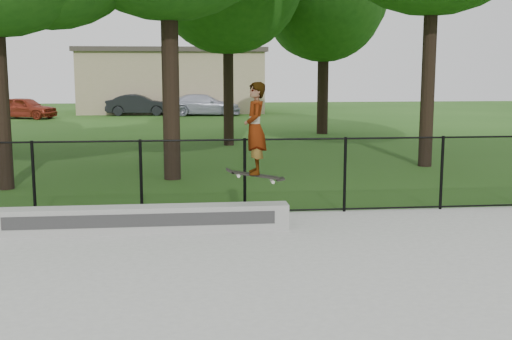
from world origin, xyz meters
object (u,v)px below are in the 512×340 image
object	(u,v)px
grind_ledge	(142,219)
skater_airborne	(255,130)
car_a	(25,108)
car_b	(139,105)
car_c	(204,105)

from	to	relation	value
grind_ledge	skater_airborne	distance (m)	2.52
car_a	car_b	world-z (taller)	car_b
grind_ledge	car_b	bearing A→B (deg)	94.07
car_a	car_b	bearing A→B (deg)	-51.37
car_c	skater_airborne	distance (m)	29.71
grind_ledge	car_a	world-z (taller)	car_a
grind_ledge	car_c	xyz separation A→B (m)	(1.95, 29.52, 0.38)
grind_ledge	car_b	xyz separation A→B (m)	(-2.14, 30.05, 0.38)
car_b	car_c	distance (m)	4.13
grind_ledge	car_a	distance (m)	29.33
grind_ledge	skater_airborne	bearing A→B (deg)	-4.72
skater_airborne	car_c	bearing A→B (deg)	90.05
skater_airborne	grind_ledge	bearing A→B (deg)	175.28
grind_ledge	car_c	bearing A→B (deg)	86.21
grind_ledge	car_a	bearing A→B (deg)	107.08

